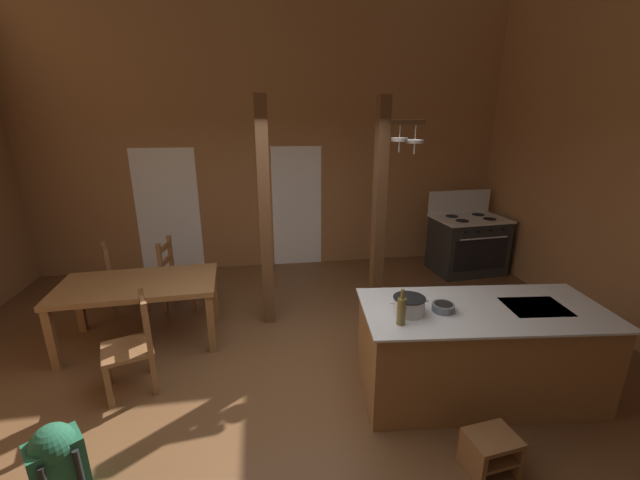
# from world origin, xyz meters

# --- Properties ---
(ground_plane) EXTENTS (8.53, 7.62, 0.10)m
(ground_plane) POSITION_xyz_m (0.00, 0.00, -0.05)
(ground_plane) COLOR brown
(wall_back) EXTENTS (8.53, 0.14, 4.41)m
(wall_back) POSITION_xyz_m (0.00, 3.48, 2.20)
(wall_back) COLOR #93663F
(wall_back) RESTS_ON ground_plane
(glazed_door_back_left) EXTENTS (1.00, 0.01, 2.05)m
(glazed_door_back_left) POSITION_xyz_m (-1.74, 3.41, 1.02)
(glazed_door_back_left) COLOR white
(glazed_door_back_left) RESTS_ON ground_plane
(glazed_panel_back_right) EXTENTS (0.84, 0.01, 2.05)m
(glazed_panel_back_right) POSITION_xyz_m (0.39, 3.41, 1.02)
(glazed_panel_back_right) COLOR white
(glazed_panel_back_right) RESTS_ON ground_plane
(kitchen_island) EXTENTS (2.24, 1.17, 0.89)m
(kitchen_island) POSITION_xyz_m (1.69, -0.31, 0.44)
(kitchen_island) COLOR brown
(kitchen_island) RESTS_ON ground_plane
(stove_range) EXTENTS (1.20, 0.90, 1.32)m
(stove_range) POSITION_xyz_m (3.16, 2.60, 0.48)
(stove_range) COLOR black
(stove_range) RESTS_ON ground_plane
(support_post_with_pot_rack) EXTENTS (0.62, 0.25, 2.76)m
(support_post_with_pot_rack) POSITION_xyz_m (1.26, 1.44, 1.48)
(support_post_with_pot_rack) COLOR brown
(support_post_with_pot_rack) RESTS_ON ground_plane
(support_post_center) EXTENTS (0.14, 0.14, 2.76)m
(support_post_center) POSITION_xyz_m (-0.19, 1.38, 1.38)
(support_post_center) COLOR brown
(support_post_center) RESTS_ON ground_plane
(step_stool) EXTENTS (0.39, 0.32, 0.30)m
(step_stool) POSITION_xyz_m (1.35, -1.13, 0.18)
(step_stool) COLOR brown
(step_stool) RESTS_ON ground_plane
(dining_table) EXTENTS (1.75, 0.99, 0.74)m
(dining_table) POSITION_xyz_m (-1.64, 1.13, 0.65)
(dining_table) COLOR brown
(dining_table) RESTS_ON ground_plane
(ladderback_chair_near_window) EXTENTS (0.58, 0.58, 0.95)m
(ladderback_chair_near_window) POSITION_xyz_m (-2.11, 1.97, 0.45)
(ladderback_chair_near_window) COLOR brown
(ladderback_chair_near_window) RESTS_ON ground_plane
(ladderback_chair_by_post) EXTENTS (0.50, 0.50, 0.95)m
(ladderback_chair_by_post) POSITION_xyz_m (-1.40, 2.03, 0.45)
(ladderback_chair_by_post) COLOR brown
(ladderback_chair_by_post) RESTS_ON ground_plane
(ladderback_chair_at_table_end) EXTENTS (0.56, 0.56, 0.95)m
(ladderback_chair_at_table_end) POSITION_xyz_m (-1.49, 0.26, 0.45)
(ladderback_chair_at_table_end) COLOR brown
(ladderback_chair_at_table_end) RESTS_ON ground_plane
(backpack) EXTENTS (0.39, 0.38, 0.60)m
(backpack) POSITION_xyz_m (-1.66, -0.90, 0.31)
(backpack) COLOR #1E5138
(backpack) RESTS_ON ground_plane
(stockpot_on_counter) EXTENTS (0.35, 0.28, 0.15)m
(stockpot_on_counter) POSITION_xyz_m (0.99, -0.30, 0.96)
(stockpot_on_counter) COLOR silver
(stockpot_on_counter) RESTS_ON kitchen_island
(mixing_bowl_on_counter) EXTENTS (0.19, 0.19, 0.07)m
(mixing_bowl_on_counter) POSITION_xyz_m (1.30, -0.31, 0.92)
(mixing_bowl_on_counter) COLOR slate
(mixing_bowl_on_counter) RESTS_ON kitchen_island
(bottle_tall_on_counter) EXTENTS (0.07, 0.07, 0.31)m
(bottle_tall_on_counter) POSITION_xyz_m (0.86, -0.47, 1.01)
(bottle_tall_on_counter) COLOR brown
(bottle_tall_on_counter) RESTS_ON kitchen_island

